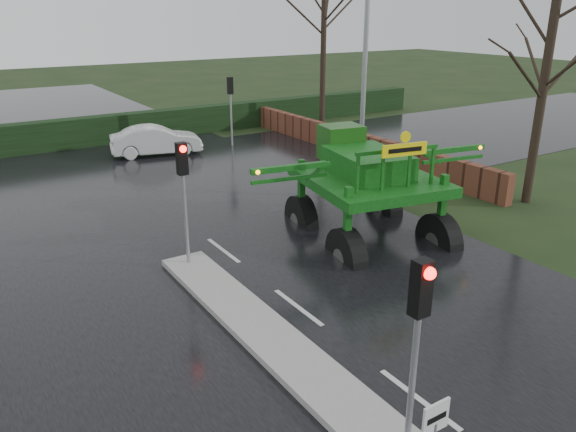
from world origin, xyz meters
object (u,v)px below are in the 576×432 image
white_sedan (157,155)px  street_light_right (360,29)px  traffic_signal_near (418,321)px  traffic_signal_mid (183,178)px  traffic_signal_far (230,96)px  keep_left_sign (435,428)px  crop_sprayer (345,186)px

white_sedan → street_light_right: bearing=-132.2°
traffic_signal_near → traffic_signal_mid: bearing=90.0°
traffic_signal_far → keep_left_sign: bearing=70.1°
traffic_signal_near → traffic_signal_far: same height
keep_left_sign → traffic_signal_near: (0.00, 0.49, 1.53)m
traffic_signal_far → crop_sprayer: 14.65m
crop_sprayer → keep_left_sign: bearing=-109.0°
traffic_signal_far → white_sedan: traffic_signal_far is taller
traffic_signal_mid → white_sedan: bearing=73.4°
keep_left_sign → white_sedan: (3.79, 21.74, -1.06)m
traffic_signal_mid → street_light_right: street_light_right is taller
traffic_signal_near → keep_left_sign: bearing=-90.0°
traffic_signal_far → traffic_signal_mid: bearing=58.1°
keep_left_sign → white_sedan: bearing=80.1°
street_light_right → traffic_signal_far: bearing=101.9°
traffic_signal_mid → white_sedan: (3.79, 12.74, -2.59)m
white_sedan → keep_left_sign: bearing=-176.8°
keep_left_sign → street_light_right: (9.49, 13.50, 4.93)m
traffic_signal_near → traffic_signal_far: (7.80, 21.02, 0.00)m
traffic_signal_mid → street_light_right: bearing=25.4°
keep_left_sign → crop_sprayer: size_ratio=0.17×
traffic_signal_mid → traffic_signal_far: 14.75m
white_sedan → traffic_signal_mid: bearing=176.6°
keep_left_sign → traffic_signal_near: 1.61m
traffic_signal_far → street_light_right: size_ratio=0.35×
crop_sprayer → traffic_signal_mid: bearing=168.2°
traffic_signal_mid → keep_left_sign: bearing=-90.0°
crop_sprayer → white_sedan: crop_sprayer is taller
traffic_signal_near → white_sedan: bearing=79.9°
traffic_signal_far → crop_sprayer: size_ratio=0.44×
keep_left_sign → traffic_signal_far: size_ratio=0.38×
crop_sprayer → white_sedan: bearing=101.3°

